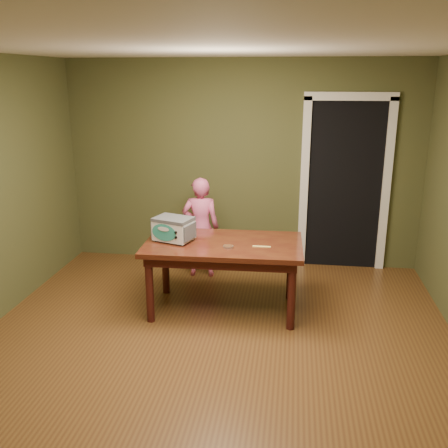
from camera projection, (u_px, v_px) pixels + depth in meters
name	position (u px, v px, depth m)	size (l,w,h in m)	color
floor	(209.00, 361.00, 4.34)	(5.00, 5.00, 0.00)	brown
room_shell	(208.00, 167.00, 3.86)	(4.52, 5.02, 2.61)	#414726
doorway	(342.00, 182.00, 6.51)	(1.10, 0.66, 2.25)	black
dining_table	(224.00, 252.00, 5.12)	(1.62, 0.94, 0.75)	#36110C
toy_oven	(173.00, 228.00, 5.11)	(0.46, 0.37, 0.25)	#4C4F54
baking_pan	(228.00, 247.00, 4.93)	(0.10, 0.10, 0.02)	silver
spatula	(262.00, 247.00, 4.96)	(0.18, 0.03, 0.01)	#FADE6D
child	(201.00, 227.00, 6.05)	(0.45, 0.30, 1.23)	#DC5A8B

